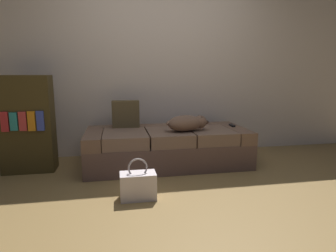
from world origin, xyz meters
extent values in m
plane|color=olive|center=(0.00, 0.00, 0.00)|extent=(10.00, 10.00, 0.00)
cube|color=beige|center=(0.00, 1.69, 1.40)|extent=(6.40, 0.10, 2.80)
cube|color=brown|center=(0.00, 1.07, 0.15)|extent=(1.95, 0.86, 0.30)
cube|color=brown|center=(-0.88, 1.07, 0.37)|extent=(0.20, 0.86, 0.15)
cube|color=brown|center=(0.88, 1.07, 0.37)|extent=(0.20, 0.86, 0.15)
cube|color=brown|center=(0.00, 1.40, 0.37)|extent=(1.55, 0.20, 0.15)
cube|color=#7F614E|center=(-0.52, 0.97, 0.37)|extent=(0.50, 0.65, 0.15)
cube|color=#7F614E|center=(0.00, 0.97, 0.37)|extent=(0.50, 0.65, 0.15)
cube|color=#7F614E|center=(0.52, 0.97, 0.37)|extent=(0.50, 0.65, 0.15)
ellipsoid|color=brown|center=(0.18, 0.91, 0.54)|extent=(0.46, 0.31, 0.19)
sphere|color=brown|center=(0.38, 0.94, 0.55)|extent=(0.16, 0.16, 0.16)
ellipsoid|color=#4B372B|center=(0.45, 0.96, 0.54)|extent=(0.10, 0.07, 0.05)
cone|color=#4B372B|center=(0.37, 0.99, 0.61)|extent=(0.04, 0.04, 0.05)
cone|color=#4B372B|center=(0.39, 0.90, 0.61)|extent=(0.04, 0.04, 0.05)
ellipsoid|color=brown|center=(-0.01, 0.92, 0.55)|extent=(0.10, 0.17, 0.05)
cube|color=black|center=(0.87, 1.13, 0.46)|extent=(0.06, 0.15, 0.02)
cube|color=brown|center=(-0.49, 1.30, 0.62)|extent=(0.35, 0.14, 0.34)
cube|color=white|center=(-0.44, 0.14, 0.12)|extent=(0.32, 0.18, 0.24)
torus|color=#A69B9C|center=(-0.44, 0.14, 0.29)|extent=(0.18, 0.02, 0.18)
cube|color=#433619|center=(-1.61, 1.13, 0.55)|extent=(0.56, 0.28, 1.10)
cube|color=red|center=(-1.79, 0.98, 0.61)|extent=(0.08, 0.02, 0.22)
cube|color=teal|center=(-1.70, 0.98, 0.61)|extent=(0.08, 0.02, 0.20)
cube|color=#CB3B3C|center=(-1.61, 0.98, 0.61)|extent=(0.08, 0.02, 0.21)
cube|color=orange|center=(-1.52, 0.98, 0.61)|extent=(0.08, 0.02, 0.22)
cube|color=#3D4FBD|center=(-1.43, 0.98, 0.61)|extent=(0.08, 0.02, 0.22)
camera|label=1|loc=(-0.61, -2.25, 1.10)|focal=30.00mm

